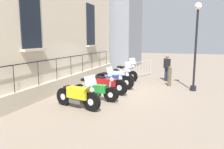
{
  "coord_description": "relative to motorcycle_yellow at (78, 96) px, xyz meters",
  "views": [
    {
      "loc": [
        3.35,
        -9.74,
        2.48
      ],
      "look_at": [
        -0.03,
        0.0,
        0.8
      ],
      "focal_mm": 34.65,
      "sensor_mm": 36.0,
      "label": 1
    }
  ],
  "objects": [
    {
      "name": "motorcycle_yellow",
      "position": [
        0.0,
        0.0,
        0.0
      ],
      "size": [
        1.98,
        0.81,
        1.26
      ],
      "color": "black",
      "rests_on": "ground_plane"
    },
    {
      "name": "motorcycle_green",
      "position": [
        0.19,
        1.16,
        -0.04
      ],
      "size": [
        2.07,
        0.62,
        1.42
      ],
      "color": "black",
      "rests_on": "ground_plane"
    },
    {
      "name": "lamppost",
      "position": [
        4.04,
        4.27,
        1.93
      ],
      "size": [
        0.33,
        0.33,
        4.16
      ],
      "color": "black",
      "rests_on": "ground_plane"
    },
    {
      "name": "motorcycle_silver",
      "position": [
        0.08,
        5.87,
        -0.02
      ],
      "size": [
        1.89,
        1.0,
        1.39
      ],
      "color": "black",
      "rests_on": "ground_plane"
    },
    {
      "name": "distant_building",
      "position": [
        -2.81,
        12.32,
        4.74
      ],
      "size": [
        4.25,
        5.12,
        10.39
      ],
      "color": "gray",
      "rests_on": "ground_plane"
    },
    {
      "name": "building_facade",
      "position": [
        -2.36,
        2.96,
        3.27
      ],
      "size": [
        0.82,
        12.4,
        7.65
      ],
      "color": "beige",
      "rests_on": "ground_plane"
    },
    {
      "name": "motorcycle_red",
      "position": [
        0.2,
        2.38,
        -0.02
      ],
      "size": [
        2.16,
        0.74,
        0.97
      ],
      "color": "black",
      "rests_on": "ground_plane"
    },
    {
      "name": "motorcycle_white",
      "position": [
        0.15,
        4.66,
        -0.02
      ],
      "size": [
        1.83,
        0.82,
        1.3
      ],
      "color": "black",
      "rests_on": "ground_plane"
    },
    {
      "name": "ground_plane",
      "position": [
        0.32,
        2.96,
        -0.45
      ],
      "size": [
        60.0,
        60.0,
        0.0
      ],
      "primitive_type": "plane",
      "color": "gray"
    },
    {
      "name": "pedestrian_standing",
      "position": [
        2.58,
        6.33,
        0.44
      ],
      "size": [
        0.42,
        0.4,
        1.59
      ],
      "color": "#23283D",
      "rests_on": "ground_plane"
    },
    {
      "name": "motorcycle_blue",
      "position": [
        0.15,
        3.59,
        -0.03
      ],
      "size": [
        2.23,
        0.75,
        0.92
      ],
      "color": "black",
      "rests_on": "ground_plane"
    },
    {
      "name": "crowd_barrier",
      "position": [
        0.96,
        7.58,
        0.11
      ],
      "size": [
        0.69,
        1.96,
        1.05
      ],
      "color": "#B7B7BF",
      "rests_on": "ground_plane"
    },
    {
      "name": "bollard",
      "position": [
        2.85,
        5.0,
        0.08
      ],
      "size": [
        0.19,
        0.19,
        1.07
      ],
      "color": "brown",
      "rests_on": "ground_plane"
    }
  ]
}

